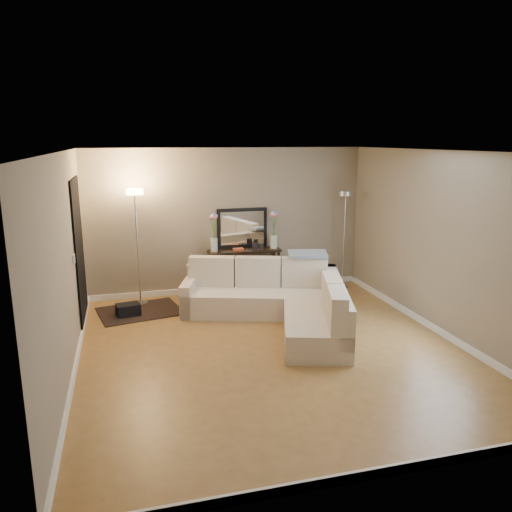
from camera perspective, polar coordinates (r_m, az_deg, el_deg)
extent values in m
cube|color=olive|center=(6.81, 1.76, -10.60)|extent=(5.00, 5.50, 0.01)
cube|color=white|center=(6.23, 1.93, 11.93)|extent=(5.00, 5.50, 0.01)
cube|color=gray|center=(9.02, -3.21, 3.99)|extent=(5.00, 0.02, 2.60)
cube|color=gray|center=(3.95, 13.55, -8.64)|extent=(5.00, 0.02, 2.60)
cube|color=gray|center=(6.18, -21.07, -1.21)|extent=(0.02, 5.50, 2.60)
cube|color=gray|center=(7.50, 20.55, 1.26)|extent=(0.02, 5.50, 2.60)
cube|color=white|center=(9.28, -3.08, -3.67)|extent=(5.00, 0.03, 0.10)
cube|color=white|center=(4.58, 12.48, -23.23)|extent=(5.00, 0.03, 0.10)
cube|color=white|center=(6.58, -19.93, -11.80)|extent=(0.03, 5.50, 0.10)
cube|color=white|center=(7.82, 19.65, -7.74)|extent=(0.03, 5.50, 0.10)
cube|color=black|center=(7.87, -19.51, 0.39)|extent=(0.02, 1.20, 2.20)
cube|color=white|center=(7.02, -20.07, -0.31)|extent=(0.02, 0.08, 0.12)
cube|color=beige|center=(8.08, 0.49, -5.21)|extent=(2.60, 1.55, 0.38)
cube|color=beige|center=(8.32, 0.58, -2.76)|extent=(2.40, 0.92, 0.53)
cube|color=beige|center=(8.18, -7.64, -4.55)|extent=(0.42, 0.86, 0.53)
cube|color=beige|center=(6.99, 6.82, -8.33)|extent=(1.26, 1.70, 0.38)
cube|color=beige|center=(7.33, 9.22, -5.17)|extent=(0.89, 2.31, 0.53)
cube|color=beige|center=(8.24, -5.04, -1.74)|extent=(0.77, 0.42, 0.49)
cube|color=beige|center=(8.18, 0.22, -1.81)|extent=(0.77, 0.42, 0.49)
cube|color=beige|center=(8.18, 5.53, -1.86)|extent=(0.77, 0.42, 0.49)
cube|color=beige|center=(7.13, 8.57, -4.23)|extent=(0.40, 0.71, 0.49)
cube|color=beige|center=(6.46, 9.22, -6.11)|extent=(0.40, 0.71, 0.49)
cube|color=gray|center=(8.14, 5.92, 0.24)|extent=(0.70, 0.51, 0.08)
cube|color=black|center=(8.98, -1.33, 0.59)|extent=(1.30, 0.36, 0.04)
cube|color=black|center=(8.82, -4.90, -2.37)|extent=(0.05, 0.05, 0.76)
cube|color=black|center=(9.09, -5.21, -1.91)|extent=(0.05, 0.05, 0.76)
cube|color=black|center=(9.10, 2.58, -1.84)|extent=(0.05, 0.05, 0.76)
cube|color=black|center=(9.36, 2.06, -1.41)|extent=(0.05, 0.05, 0.76)
cube|color=black|center=(9.13, -1.31, -3.09)|extent=(1.22, 0.33, 0.03)
cube|color=#BF3333|center=(8.99, -4.64, -2.66)|extent=(0.03, 0.16, 0.19)
cube|color=#3359A5|center=(8.99, -4.38, -2.58)|extent=(0.04, 0.16, 0.21)
cube|color=gold|center=(9.00, -4.09, -2.50)|extent=(0.04, 0.16, 0.23)
cube|color=#3F7F4C|center=(9.01, -3.75, -2.60)|extent=(0.05, 0.16, 0.19)
cube|color=#994C99|center=(9.02, -3.46, -2.52)|extent=(0.03, 0.16, 0.21)
cube|color=orange|center=(9.03, -3.21, -2.44)|extent=(0.04, 0.16, 0.23)
cube|color=#262626|center=(9.04, -2.91, -2.54)|extent=(0.04, 0.16, 0.19)
cube|color=#4C99B2|center=(9.05, -2.58, -2.46)|extent=(0.05, 0.16, 0.21)
cube|color=#B2A58C|center=(9.06, -2.29, -2.38)|extent=(0.03, 0.16, 0.23)
cube|color=brown|center=(9.07, -2.04, -2.48)|extent=(0.04, 0.16, 0.19)
cube|color=navy|center=(9.08, -1.75, -2.40)|extent=(0.04, 0.16, 0.21)
cube|color=gold|center=(9.09, -1.42, -2.31)|extent=(0.05, 0.16, 0.23)
cube|color=black|center=(9.06, -1.60, 3.23)|extent=(0.92, 0.04, 0.72)
cube|color=white|center=(9.04, -1.57, 3.20)|extent=(0.80, 0.01, 0.60)
cube|color=#C94923|center=(8.91, -2.03, 0.75)|extent=(0.18, 0.12, 0.04)
cube|color=black|center=(8.95, -0.13, 1.12)|extent=(0.10, 0.02, 0.13)
cube|color=black|center=(8.99, 0.61, 1.10)|extent=(0.08, 0.02, 0.11)
cylinder|color=silver|center=(8.83, -4.81, 1.27)|extent=(0.12, 0.12, 0.24)
cylinder|color=#38722D|center=(8.78, -4.96, 3.06)|extent=(0.10, 0.01, 0.41)
sphere|color=#E5598C|center=(8.74, -5.12, 4.41)|extent=(0.07, 0.07, 0.07)
cylinder|color=#38722D|center=(8.78, -4.90, 3.12)|extent=(0.06, 0.01, 0.44)
sphere|color=white|center=(8.74, -5.00, 4.54)|extent=(0.07, 0.07, 0.07)
cylinder|color=#38722D|center=(8.78, -4.85, 3.19)|extent=(0.01, 0.01, 0.46)
sphere|color=#598CE5|center=(8.74, -4.88, 4.68)|extent=(0.07, 0.07, 0.07)
cylinder|color=#38722D|center=(8.78, -4.79, 3.06)|extent=(0.05, 0.01, 0.42)
sphere|color=#E58C4C|center=(8.75, -4.74, 4.42)|extent=(0.07, 0.07, 0.07)
cylinder|color=#38722D|center=(8.78, -4.73, 3.13)|extent=(0.10, 0.01, 0.43)
sphere|color=#D866B2|center=(8.75, -4.62, 4.56)|extent=(0.07, 0.07, 0.07)
cylinder|color=silver|center=(9.09, 2.04, 1.65)|extent=(0.12, 0.12, 0.24)
cylinder|color=#38722D|center=(9.03, 1.95, 3.39)|extent=(0.10, 0.01, 0.41)
sphere|color=#E5598C|center=(8.99, 1.83, 4.70)|extent=(0.07, 0.07, 0.07)
cylinder|color=#38722D|center=(9.03, 2.01, 3.45)|extent=(0.06, 0.01, 0.44)
sphere|color=white|center=(9.00, 1.95, 4.83)|extent=(0.07, 0.07, 0.07)
cylinder|color=#38722D|center=(9.04, 2.06, 3.52)|extent=(0.01, 0.01, 0.46)
sphere|color=#598CE5|center=(9.00, 2.07, 4.96)|extent=(0.07, 0.07, 0.07)
cylinder|color=#38722D|center=(9.04, 2.11, 3.39)|extent=(0.05, 0.01, 0.42)
sphere|color=#E58C4C|center=(9.01, 2.19, 4.72)|extent=(0.07, 0.07, 0.07)
cylinder|color=#38722D|center=(9.04, 2.17, 3.46)|extent=(0.10, 0.01, 0.43)
sphere|color=#D866B2|center=(9.01, 2.31, 4.85)|extent=(0.07, 0.07, 0.07)
cylinder|color=silver|center=(8.76, -13.03, -5.28)|extent=(0.30, 0.30, 0.03)
cylinder|color=silver|center=(8.51, -13.36, 0.66)|extent=(0.03, 0.03, 1.86)
cylinder|color=#FFBF72|center=(8.36, -13.71, 7.14)|extent=(0.33, 0.33, 0.08)
cylinder|color=silver|center=(9.59, 9.80, -3.50)|extent=(0.26, 0.26, 0.03)
cylinder|color=silver|center=(9.38, 10.00, 1.58)|extent=(0.03, 0.03, 1.74)
cylinder|color=silver|center=(9.25, 10.23, 7.06)|extent=(0.28, 0.28, 0.08)
cube|color=black|center=(8.39, -13.13, -6.16)|extent=(1.44, 1.19, 0.02)
cube|color=black|center=(8.23, -14.39, -6.11)|extent=(0.41, 0.32, 0.23)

